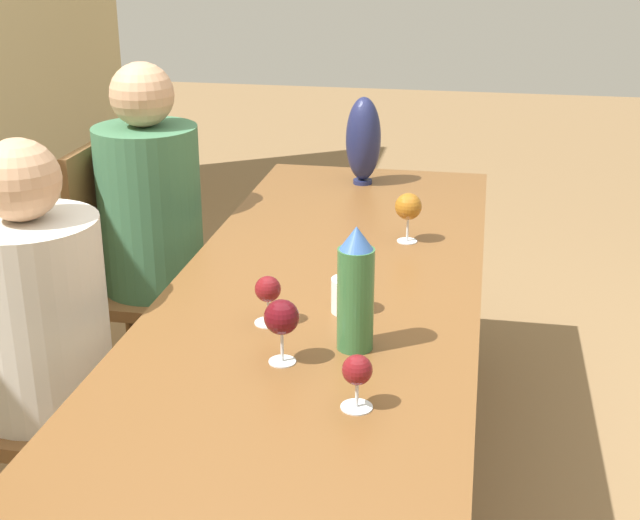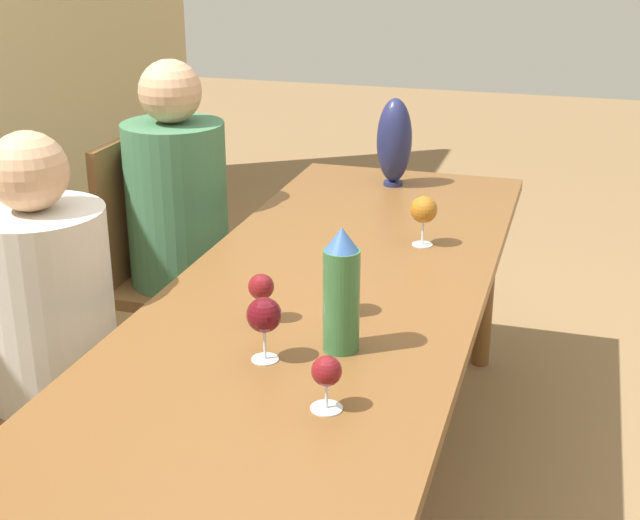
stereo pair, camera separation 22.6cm
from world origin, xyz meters
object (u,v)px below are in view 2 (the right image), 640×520
object	(u,v)px
wine_glass_0	(327,373)
chair_far	(162,265)
water_tumbler	(343,296)
wine_glass_4	(261,289)
vase	(394,141)
wine_glass_3	(424,210)
chair_near	(29,369)
person_far	(182,226)
person_near	(53,334)
water_bottle	(341,291)
wine_glass_2	(264,316)

from	to	relation	value
wine_glass_0	chair_far	distance (m)	1.52
water_tumbler	chair_far	bearing A→B (deg)	50.68
chair_far	wine_glass_4	bearing A→B (deg)	-139.70
vase	wine_glass_3	xyz separation A→B (m)	(-0.59, -0.22, -0.06)
wine_glass_3	vase	bearing A→B (deg)	20.30
wine_glass_3	wine_glass_4	xyz separation A→B (m)	(-0.64, 0.27, -0.02)
chair_near	person_far	size ratio (longest dim) A/B	0.77
chair_near	person_near	size ratio (longest dim) A/B	0.81
water_tumbler	wine_glass_3	xyz separation A→B (m)	(0.54, -0.10, 0.06)
wine_glass_4	person_near	bearing A→B (deg)	90.85
vase	person_far	size ratio (longest dim) A/B	0.26
person_far	vase	bearing A→B (deg)	-56.21
water_tumbler	wine_glass_4	bearing A→B (deg)	120.01
vase	person_near	size ratio (longest dim) A/B	0.27
chair_far	vase	bearing A→B (deg)	-59.51
wine_glass_0	chair_far	world-z (taller)	chair_far
water_bottle	wine_glass_0	bearing A→B (deg)	-170.68
wine_glass_4	person_far	bearing A→B (deg)	36.43
chair_near	wine_glass_0	bearing A→B (deg)	-109.99
wine_glass_3	chair_near	size ratio (longest dim) A/B	0.16
wine_glass_0	person_far	world-z (taller)	person_far
water_bottle	wine_glass_0	size ratio (longest dim) A/B	2.52
vase	wine_glass_0	world-z (taller)	vase
chair_near	wine_glass_3	bearing A→B (deg)	-55.82
water_tumbler	person_near	world-z (taller)	person_near
water_bottle	wine_glass_2	world-z (taller)	water_bottle
water_bottle	chair_near	distance (m)	0.98
water_tumbler	person_far	xyz separation A→B (m)	(0.70, 0.77, -0.12)
wine_glass_4	person_far	xyz separation A→B (m)	(0.80, 0.59, -0.16)
water_bottle	vase	xyz separation A→B (m)	(1.32, 0.17, 0.02)
wine_glass_2	person_near	size ratio (longest dim) A/B	0.13
wine_glass_3	wine_glass_4	bearing A→B (deg)	156.74
wine_glass_0	water_tumbler	bearing A→B (deg)	11.45
water_bottle	person_far	distance (m)	1.23
water_tumbler	chair_near	distance (m)	0.90
water_tumbler	wine_glass_3	distance (m)	0.55
wine_glass_2	wine_glass_3	distance (m)	0.85
wine_glass_0	chair_near	bearing A→B (deg)	70.01
water_bottle	chair_far	bearing A→B (deg)	45.38
vase	wine_glass_4	distance (m)	1.24
wine_glass_3	chair_far	bearing A→B (deg)	80.36
water_tumbler	wine_glass_0	distance (m)	0.46
wine_glass_2	chair_near	size ratio (longest dim) A/B	0.16
wine_glass_2	water_tumbler	bearing A→B (deg)	-18.56
vase	chair_far	size ratio (longest dim) A/B	0.34
wine_glass_2	chair_far	distance (m)	1.29
wine_glass_3	person_far	distance (m)	0.90
person_near	vase	bearing A→B (deg)	-27.41
water_bottle	wine_glass_3	distance (m)	0.73
wine_glass_3	chair_near	bearing A→B (deg)	124.18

